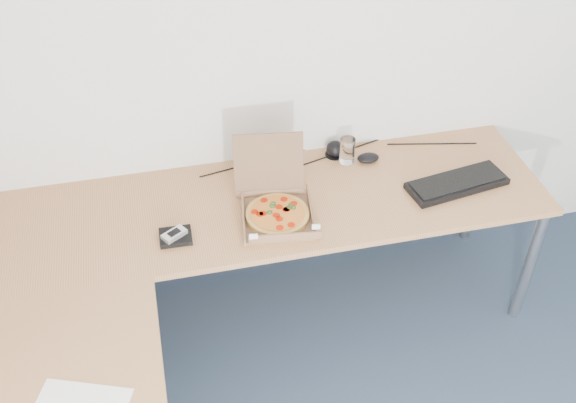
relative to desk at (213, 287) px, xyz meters
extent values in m
cube|color=#B97E4D|center=(0.32, 0.43, 0.01)|extent=(2.50, 0.70, 0.03)
cylinder|color=gray|center=(1.52, 0.73, -0.35)|extent=(0.05, 0.05, 0.70)
cube|color=#865F41|center=(0.33, 0.31, 0.03)|extent=(0.31, 0.31, 0.01)
cube|color=#865F41|center=(0.33, 0.48, 0.19)|extent=(0.31, 0.06, 0.30)
cylinder|color=gold|center=(0.33, 0.31, 0.05)|extent=(0.28, 0.28, 0.02)
cylinder|color=#C5421F|center=(0.33, 0.31, 0.06)|extent=(0.24, 0.24, 0.00)
cylinder|color=silver|center=(0.74, 0.64, 0.09)|extent=(0.07, 0.07, 0.13)
cube|color=black|center=(1.18, 0.34, 0.04)|extent=(0.49, 0.24, 0.03)
ellipsoid|color=black|center=(0.84, 0.62, 0.05)|extent=(0.11, 0.08, 0.04)
cube|color=black|center=(-0.12, 0.28, 0.04)|extent=(0.14, 0.12, 0.02)
cube|color=#B2B5BA|center=(-0.12, 0.27, 0.06)|extent=(0.11, 0.10, 0.02)
ellipsoid|color=black|center=(0.70, 0.71, 0.07)|extent=(0.10, 0.10, 0.08)
camera|label=1|loc=(-0.13, -1.86, 1.98)|focal=42.33mm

